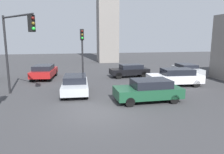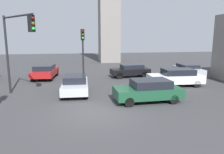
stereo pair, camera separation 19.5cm
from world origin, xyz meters
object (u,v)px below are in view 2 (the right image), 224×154
object	(u,v)px
car_4	(75,84)
car_8	(148,90)
traffic_light_0	(17,38)
car_0	(176,77)
car_2	(131,70)
car_7	(45,71)
traffic_light_2	(83,45)
car_5	(188,69)

from	to	relation	value
car_4	car_8	distance (m)	5.50
traffic_light_0	car_4	distance (m)	5.05
car_4	car_0	bearing A→B (deg)	99.30
car_2	car_7	bearing A→B (deg)	-9.27
car_4	traffic_light_2	bearing A→B (deg)	171.34
car_8	car_2	bearing A→B (deg)	-98.74
car_0	traffic_light_0	bearing A→B (deg)	10.05
traffic_light_0	car_2	bearing A→B (deg)	83.25
traffic_light_0	car_2	world-z (taller)	traffic_light_0
car_4	car_7	size ratio (longest dim) A/B	0.94
traffic_light_0	traffic_light_2	xyz separation A→B (m)	(4.55, 4.37, -0.68)
traffic_light_2	car_5	xyz separation A→B (m)	(11.64, 1.56, -2.76)
car_2	car_4	distance (m)	8.19
traffic_light_2	car_8	xyz separation A→B (m)	(3.81, -6.94, -2.67)
car_0	car_5	bearing A→B (deg)	-125.94
car_2	car_7	size ratio (longest dim) A/B	0.91
car_5	car_7	world-z (taller)	car_7
car_2	car_7	distance (m)	8.89
car_0	car_8	distance (m)	5.55
traffic_light_0	car_2	xyz separation A→B (m)	(9.61, 6.08, -3.39)
traffic_light_0	traffic_light_2	distance (m)	6.35
traffic_light_2	traffic_light_0	bearing A→B (deg)	-50.20
car_8	car_5	bearing A→B (deg)	-133.18
car_7	car_0	bearing A→B (deg)	-109.82
traffic_light_0	traffic_light_2	world-z (taller)	traffic_light_0
traffic_light_2	car_7	distance (m)	5.31
car_7	traffic_light_0	bearing A→B (deg)	179.96
car_4	car_8	size ratio (longest dim) A/B	1.01
car_4	car_8	world-z (taller)	car_8
car_5	car_7	distance (m)	15.46
car_2	car_5	distance (m)	6.59
car_4	car_7	distance (m)	7.21
traffic_light_0	car_8	xyz separation A→B (m)	(8.36, -2.57, -3.36)
car_5	car_7	xyz separation A→B (m)	(-15.43, 1.03, 0.09)
car_2	car_4	bearing A→B (deg)	40.45
traffic_light_2	car_8	size ratio (longest dim) A/B	1.14
traffic_light_2	car_2	distance (m)	5.98
car_7	car_4	bearing A→B (deg)	-149.60
car_0	car_7	bearing A→B (deg)	-22.07
car_7	car_2	bearing A→B (deg)	-89.49
car_2	car_4	xyz separation A→B (m)	(-5.89, -5.69, -0.02)
traffic_light_0	car_2	distance (m)	11.86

